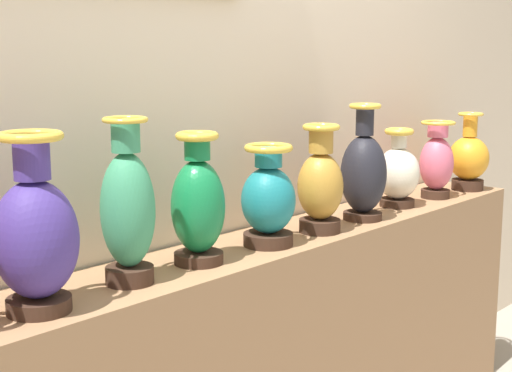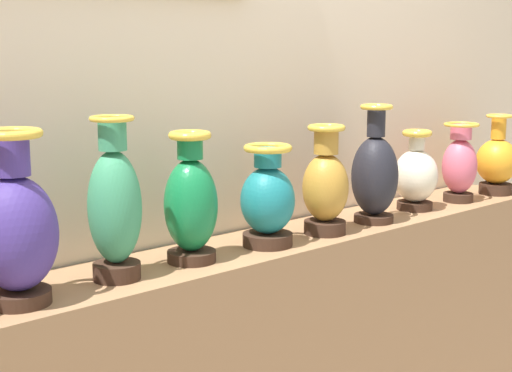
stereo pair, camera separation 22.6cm
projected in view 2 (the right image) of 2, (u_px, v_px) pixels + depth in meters
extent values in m
cube|color=beige|center=(207.00, 29.00, 2.35)|extent=(5.06, 0.10, 2.98)
cylinder|color=#382319|center=(20.00, 297.00, 1.74)|extent=(0.14, 0.14, 0.03)
ellipsoid|color=#3F2D7F|center=(16.00, 234.00, 1.72)|extent=(0.19, 0.19, 0.27)
cylinder|color=#3F2D7F|center=(12.00, 155.00, 1.69)|extent=(0.08, 0.08, 0.10)
torus|color=gold|center=(11.00, 133.00, 1.68)|extent=(0.14, 0.14, 0.02)
cylinder|color=#382319|center=(117.00, 271.00, 1.94)|extent=(0.12, 0.12, 0.04)
ellipsoid|color=#388C60|center=(115.00, 207.00, 1.91)|extent=(0.14, 0.14, 0.29)
cylinder|color=#388C60|center=(112.00, 134.00, 1.87)|extent=(0.07, 0.07, 0.08)
torus|color=gold|center=(112.00, 118.00, 1.87)|extent=(0.11, 0.11, 0.01)
cylinder|color=#382319|center=(192.00, 256.00, 2.10)|extent=(0.14, 0.14, 0.03)
ellipsoid|color=#14723D|center=(191.00, 205.00, 2.08)|extent=(0.15, 0.15, 0.26)
cylinder|color=#14723D|center=(190.00, 147.00, 2.05)|extent=(0.07, 0.07, 0.07)
torus|color=gold|center=(190.00, 135.00, 2.04)|extent=(0.12, 0.12, 0.02)
cylinder|color=#382319|center=(268.00, 239.00, 2.27)|extent=(0.15, 0.15, 0.04)
ellipsoid|color=#19727A|center=(268.00, 200.00, 2.25)|extent=(0.16, 0.16, 0.20)
cylinder|color=#19727A|center=(268.00, 158.00, 2.23)|extent=(0.08, 0.08, 0.06)
torus|color=gold|center=(268.00, 148.00, 2.22)|extent=(0.14, 0.14, 0.02)
cylinder|color=#382319|center=(325.00, 227.00, 2.42)|extent=(0.13, 0.13, 0.04)
ellipsoid|color=#B27F2D|center=(325.00, 188.00, 2.40)|extent=(0.15, 0.15, 0.22)
cylinder|color=#B27F2D|center=(326.00, 141.00, 2.37)|extent=(0.08, 0.08, 0.08)
torus|color=gold|center=(326.00, 128.00, 2.37)|extent=(0.12, 0.12, 0.02)
cylinder|color=#382319|center=(374.00, 218.00, 2.59)|extent=(0.14, 0.14, 0.03)
ellipsoid|color=black|center=(375.00, 176.00, 2.57)|extent=(0.16, 0.16, 0.27)
cylinder|color=black|center=(376.00, 122.00, 2.53)|extent=(0.06, 0.06, 0.10)
torus|color=gold|center=(377.00, 107.00, 2.52)|extent=(0.11, 0.11, 0.02)
cylinder|color=#382319|center=(415.00, 206.00, 2.80)|extent=(0.13, 0.13, 0.03)
ellipsoid|color=beige|center=(416.00, 176.00, 2.78)|extent=(0.16, 0.16, 0.19)
cylinder|color=beige|center=(417.00, 141.00, 2.76)|extent=(0.06, 0.06, 0.06)
torus|color=gold|center=(417.00, 133.00, 2.75)|extent=(0.11, 0.11, 0.02)
cylinder|color=#382319|center=(458.00, 197.00, 2.95)|extent=(0.11, 0.11, 0.03)
ellipsoid|color=#CC5972|center=(460.00, 166.00, 2.92)|extent=(0.13, 0.13, 0.21)
cylinder|color=#CC5972|center=(461.00, 132.00, 2.90)|extent=(0.08, 0.08, 0.06)
torus|color=gold|center=(462.00, 125.00, 2.90)|extent=(0.14, 0.14, 0.01)
cylinder|color=#382319|center=(495.00, 189.00, 3.10)|extent=(0.13, 0.13, 0.04)
ellipsoid|color=orange|center=(497.00, 161.00, 3.08)|extent=(0.17, 0.17, 0.18)
cylinder|color=orange|center=(499.00, 128.00, 3.06)|extent=(0.06, 0.06, 0.09)
torus|color=gold|center=(499.00, 116.00, 3.05)|extent=(0.10, 0.10, 0.01)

